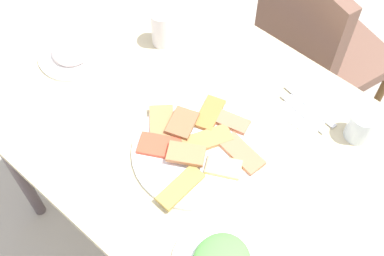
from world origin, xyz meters
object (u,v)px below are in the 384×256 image
Objects in this scene: pide_platter at (196,148)px; soda_can at (162,28)px; drinking_glass at (361,126)px; paper_napkin at (306,110)px; dining_table at (190,139)px; salad_plate_rice at (72,51)px; spoon at (310,106)px; fork at (303,114)px; dining_chair at (314,46)px.

soda_can reaches higher than pide_platter.
drinking_glass is 0.71× the size of paper_napkin.
dining_table is at bearing 143.08° from pide_platter.
spoon is (0.65, 0.32, -0.01)m from salad_plate_rice.
salad_plate_rice is 1.76× the size of soda_can.
fork is at bearing 23.40° from salad_plate_rice.
spoon is at bearing 50.20° from dining_table.
pide_platter is 1.70× the size of salad_plate_rice.
drinking_glass reaches higher than spoon.
paper_napkin is (0.22, 0.25, 0.09)m from dining_table.
drinking_glass is at bearing 25.68° from fork.
soda_can is 0.49m from fork.
fork is (0.65, 0.28, -0.01)m from salad_plate_rice.
pide_platter is 2.99× the size of soda_can.
paper_napkin is (0.15, 0.31, -0.01)m from pide_platter.
paper_napkin reaches higher than dining_table.
spoon is at bearing 26.00° from salad_plate_rice.
soda_can reaches higher than paper_napkin.
salad_plate_rice is (-0.44, -0.75, 0.27)m from dining_chair.
dining_chair is 0.91m from salad_plate_rice.
paper_napkin is (0.21, -0.44, 0.25)m from dining_chair.
salad_plate_rice is 0.28m from soda_can.
dining_chair is at bearing 59.41° from salad_plate_rice.
salad_plate_rice is 1.14× the size of spoon.
dining_chair is 4.89× the size of spoon.
drinking_glass reaches higher than paper_napkin.
salad_plate_rice is 1.64× the size of paper_napkin.
salad_plate_rice reaches higher than pide_platter.
dining_chair is 0.57m from fork.
dining_table is at bearing -32.97° from soda_can.
paper_napkin is 0.79× the size of fork.
salad_plate_rice is at bearing -145.46° from spoon.
paper_napkin is at bearing 64.31° from pide_platter.
soda_can reaches higher than spoon.
dining_table is 1.25× the size of dining_chair.
pide_platter is at bearing -33.88° from soda_can.
pide_platter reaches higher than spoon.
fork is 0.88× the size of spoon.
salad_plate_rice is at bearing -127.25° from soda_can.
pide_platter is 0.51m from salad_plate_rice.
paper_napkin is 0.02m from fork.
pide_platter is at bearing -115.69° from paper_napkin.
salad_plate_rice reaches higher than fork.
paper_napkin is (0.65, 0.30, -0.02)m from salad_plate_rice.
paper_napkin is at bearing 48.23° from dining_table.
dining_chair reaches higher than drinking_glass.
fork is at bearing -65.16° from dining_chair.
soda_can is 0.50m from spoon.
fork is at bearing -81.46° from spoon.
pide_platter is 0.32m from fork.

